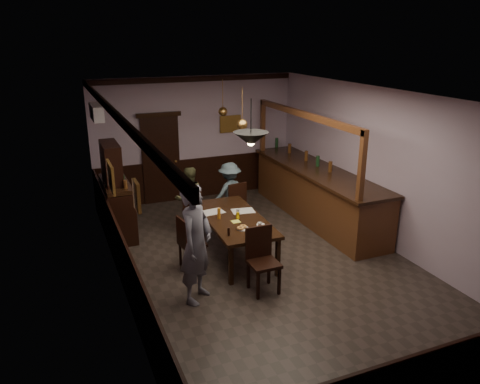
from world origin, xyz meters
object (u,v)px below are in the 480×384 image
chair_near (262,256)px  soda_can (238,215)px  pendant_brass_far (223,112)px  dining_table (234,221)px  person_standing (196,243)px  chair_side (188,241)px  bar_counter (317,192)px  pendant_iron (251,139)px  chair_far_right (235,202)px  coffee_cup (260,224)px  sideboard (116,199)px  person_seated_left (189,198)px  person_seated_right (230,193)px  pendant_brass_mid (242,125)px  chair_far_left (192,210)px

chair_near → soda_can: size_ratio=8.77×
soda_can → pendant_brass_far: (0.63, 2.40, 1.49)m
dining_table → person_standing: 1.65m
chair_side → bar_counter: (3.30, 1.16, 0.09)m
chair_near → person_standing: bearing=173.9°
bar_counter → pendant_iron: size_ratio=5.84×
person_standing → pendant_brass_far: size_ratio=2.33×
chair_far_right → pendant_iron: 2.80m
coffee_cup → chair_far_right: bearing=83.8°
person_standing → sideboard: 3.11m
dining_table → person_seated_left: 1.61m
person_seated_right → soda_can: person_seated_right is taller
person_seated_left → pendant_brass_mid: (0.85, -0.83, 1.63)m
person_seated_right → person_seated_left: bearing=-15.8°
sideboard → pendant_brass_far: pendant_brass_far is taller
chair_far_right → chair_near: size_ratio=0.95×
person_standing → person_seated_right: size_ratio=1.41×
person_seated_left → pendant_iron: bearing=85.4°
person_seated_left → pendant_brass_far: size_ratio=1.64×
chair_far_left → chair_far_right: bearing=-170.3°
chair_far_right → chair_near: 2.63m
person_seated_left → sideboard: (-1.46, 0.24, 0.10)m
dining_table → chair_near: 1.32m
chair_far_left → pendant_brass_far: bearing=-124.2°
coffee_cup → pendant_iron: size_ratio=0.11×
person_seated_left → pendant_brass_far: 2.08m
sideboard → pendant_iron: size_ratio=2.60×
chair_near → pendant_iron: 1.87m
sideboard → pendant_brass_far: size_ratio=2.37×
chair_far_left → sideboard: bearing=-7.3°
soda_can → pendant_brass_mid: 1.75m
dining_table → bar_counter: bar_counter is taller
person_standing → pendant_iron: (1.07, 0.41, 1.43)m
chair_far_left → pendant_brass_mid: bearing=160.0°
chair_far_left → person_seated_right: size_ratio=0.68×
coffee_cup → pendant_brass_far: pendant_brass_far is taller
chair_far_left → person_standing: 2.63m
soda_can → dining_table: bearing=115.4°
chair_far_left → chair_near: (0.35, -2.61, 0.08)m
pendant_iron → chair_far_right: bearing=75.0°
coffee_cup → pendant_brass_mid: (0.23, 1.33, 1.50)m
dining_table → chair_side: (-0.94, -0.18, -0.16)m
pendant_brass_far → bar_counter: bearing=-38.2°
person_seated_right → sideboard: (-2.36, 0.28, 0.10)m
dining_table → person_standing: bearing=-132.4°
soda_can → pendant_iron: pendant_iron is taller
pendant_brass_far → person_seated_left: bearing=-144.8°
pendant_brass_far → dining_table: bearing=-106.1°
chair_near → soda_can: (0.10, 1.23, 0.23)m
coffee_cup → chair_near: bearing=-110.2°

